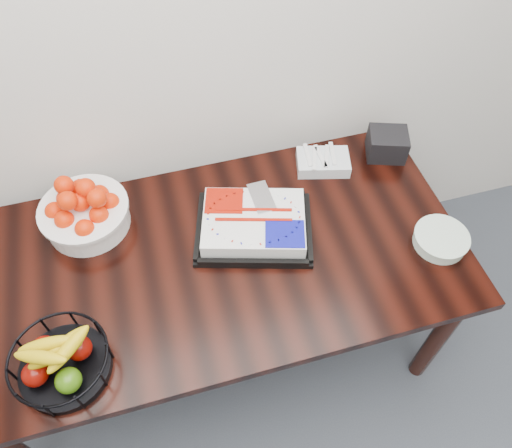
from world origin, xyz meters
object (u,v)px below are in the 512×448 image
object	(u,v)px
cake_tray	(254,224)
plate_stack	(441,240)
fruit_basket	(61,361)
napkin_box	(387,144)
tangerine_bowl	(83,209)
table	(217,269)

from	to	relation	value
cake_tray	plate_stack	bearing A→B (deg)	-20.71
fruit_basket	napkin_box	xyz separation A→B (m)	(1.33, 0.59, -0.01)
plate_stack	tangerine_bowl	bearing A→B (deg)	160.33
cake_tray	napkin_box	distance (m)	0.68
fruit_basket	plate_stack	distance (m)	1.34
plate_stack	napkin_box	distance (m)	0.48
table	tangerine_bowl	xyz separation A→B (m)	(-0.42, 0.27, 0.18)
fruit_basket	plate_stack	world-z (taller)	fruit_basket
plate_stack	napkin_box	xyz separation A→B (m)	(0.00, 0.48, 0.03)
fruit_basket	plate_stack	size ratio (longest dim) A/B	1.50
tangerine_bowl	fruit_basket	distance (m)	0.56
cake_tray	tangerine_bowl	bearing A→B (deg)	161.46
table	plate_stack	xyz separation A→B (m)	(0.80, -0.17, 0.11)
napkin_box	tangerine_bowl	bearing A→B (deg)	-178.19
tangerine_bowl	cake_tray	bearing A→B (deg)	-18.54
cake_tray	tangerine_bowl	world-z (taller)	tangerine_bowl
fruit_basket	napkin_box	world-z (taller)	fruit_basket
table	tangerine_bowl	size ratio (longest dim) A/B	5.51
tangerine_bowl	plate_stack	world-z (taller)	tangerine_bowl
fruit_basket	tangerine_bowl	bearing A→B (deg)	78.49
table	fruit_basket	size ratio (longest dim) A/B	6.04
cake_tray	tangerine_bowl	xyz separation A→B (m)	(-0.59, 0.20, 0.05)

